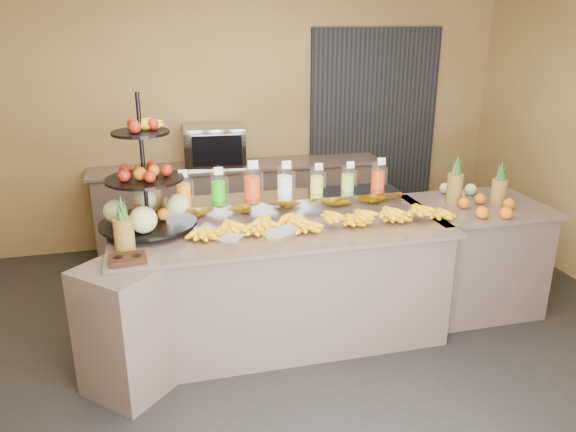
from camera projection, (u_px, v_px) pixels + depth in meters
name	position (u px, v px, depth m)	size (l,w,h in m)	color
ground	(292.00, 356.00, 4.21)	(6.00, 6.00, 0.00)	black
room_envelope	(290.00, 88.00, 4.34)	(6.04, 5.02, 2.82)	olive
buffet_counter	(269.00, 286.00, 4.26)	(2.75, 1.25, 0.93)	gray
right_counter	(472.00, 256.00, 4.81)	(1.08, 0.88, 0.93)	gray
back_ledge	(240.00, 205.00, 6.11)	(3.10, 0.55, 0.93)	gray
pitcher_tray	(285.00, 204.00, 4.42)	(1.85, 0.30, 0.15)	gray
juice_pitcher_orange_a	(184.00, 191.00, 4.19)	(0.11, 0.12, 0.28)	silver
juice_pitcher_green	(218.00, 188.00, 4.25)	(0.12, 0.12, 0.28)	silver
juice_pitcher_orange_b	(252.00, 184.00, 4.30)	(0.13, 0.14, 0.32)	silver
juice_pitcher_milk	(285.00, 183.00, 4.36)	(0.12, 0.13, 0.30)	silver
juice_pitcher_lemon	(317.00, 182.00, 4.43)	(0.11, 0.11, 0.26)	silver
juice_pitcher_lime	(348.00, 180.00, 4.49)	(0.11, 0.11, 0.26)	silver
juice_pitcher_orange_c	(378.00, 177.00, 4.55)	(0.11, 0.12, 0.27)	silver
banana_heap	(326.00, 216.00, 4.13)	(2.02, 0.18, 0.17)	yellow
fruit_stand	(153.00, 197.00, 4.02)	(0.85, 0.85, 0.99)	black
condiment_caddy	(128.00, 259.00, 3.56)	(0.23, 0.17, 0.03)	black
pineapple_left_a	(124.00, 231.00, 3.68)	(0.13, 0.13, 0.38)	brown
pineapple_left_b	(152.00, 197.00, 4.31)	(0.14, 0.14, 0.43)	brown
right_fruit_pile	(481.00, 198.00, 4.55)	(0.48, 0.46, 0.25)	brown
oven_warmer	(214.00, 146.00, 5.83)	(0.62, 0.43, 0.41)	gray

